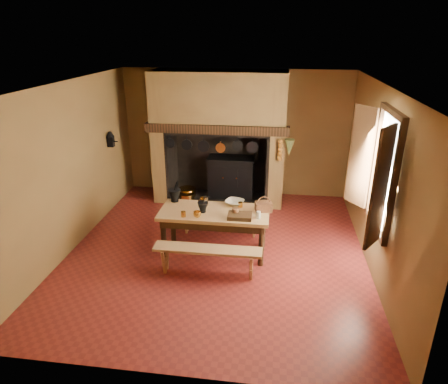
{
  "coord_description": "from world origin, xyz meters",
  "views": [
    {
      "loc": [
        0.93,
        -5.97,
        3.55
      ],
      "look_at": [
        0.08,
        0.3,
        0.98
      ],
      "focal_mm": 32.0,
      "sensor_mm": 36.0,
      "label": 1
    }
  ],
  "objects_px": {
    "bench_front": "(208,255)",
    "mixing_bowl": "(235,203)",
    "coffee_grinder": "(203,202)",
    "work_table": "(214,218)",
    "iron_range": "(232,176)",
    "wicker_basket": "(264,206)"
  },
  "relations": [
    {
      "from": "bench_front",
      "to": "mixing_bowl",
      "type": "bearing_deg",
      "value": 72.94
    },
    {
      "from": "coffee_grinder",
      "to": "work_table",
      "type": "bearing_deg",
      "value": -23.04
    },
    {
      "from": "work_table",
      "to": "iron_range",
      "type": "bearing_deg",
      "value": 90.21
    },
    {
      "from": "iron_range",
      "to": "work_table",
      "type": "height_order",
      "value": "iron_range"
    },
    {
      "from": "work_table",
      "to": "bench_front",
      "type": "bearing_deg",
      "value": -90.0
    },
    {
      "from": "work_table",
      "to": "mixing_bowl",
      "type": "height_order",
      "value": "mixing_bowl"
    },
    {
      "from": "bench_front",
      "to": "coffee_grinder",
      "type": "height_order",
      "value": "coffee_grinder"
    },
    {
      "from": "mixing_bowl",
      "to": "coffee_grinder",
      "type": "bearing_deg",
      "value": -165.26
    },
    {
      "from": "iron_range",
      "to": "bench_front",
      "type": "bearing_deg",
      "value": -89.84
    },
    {
      "from": "coffee_grinder",
      "to": "bench_front",
      "type": "bearing_deg",
      "value": -61.24
    },
    {
      "from": "work_table",
      "to": "coffee_grinder",
      "type": "height_order",
      "value": "coffee_grinder"
    },
    {
      "from": "bench_front",
      "to": "coffee_grinder",
      "type": "bearing_deg",
      "value": 104.29
    },
    {
      "from": "iron_range",
      "to": "bench_front",
      "type": "relative_size",
      "value": 0.96
    },
    {
      "from": "iron_range",
      "to": "wicker_basket",
      "type": "distance_m",
      "value": 2.56
    },
    {
      "from": "iron_range",
      "to": "work_table",
      "type": "distance_m",
      "value": 2.52
    },
    {
      "from": "coffee_grinder",
      "to": "wicker_basket",
      "type": "relative_size",
      "value": 0.64
    },
    {
      "from": "work_table",
      "to": "coffee_grinder",
      "type": "bearing_deg",
      "value": 142.48
    },
    {
      "from": "iron_range",
      "to": "work_table",
      "type": "bearing_deg",
      "value": -89.79
    },
    {
      "from": "iron_range",
      "to": "coffee_grinder",
      "type": "bearing_deg",
      "value": -95.02
    },
    {
      "from": "iron_range",
      "to": "coffee_grinder",
      "type": "xyz_separation_m",
      "value": [
        -0.21,
        -2.35,
        0.37
      ]
    },
    {
      "from": "bench_front",
      "to": "mixing_bowl",
      "type": "xyz_separation_m",
      "value": [
        0.3,
        0.98,
        0.47
      ]
    },
    {
      "from": "work_table",
      "to": "mixing_bowl",
      "type": "xyz_separation_m",
      "value": [
        0.3,
        0.3,
        0.16
      ]
    }
  ]
}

